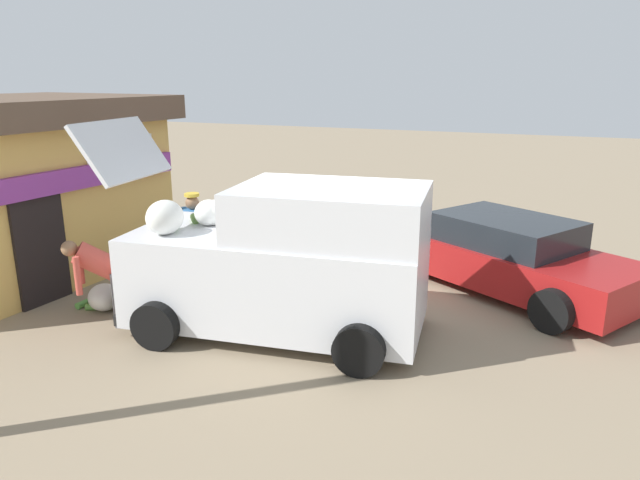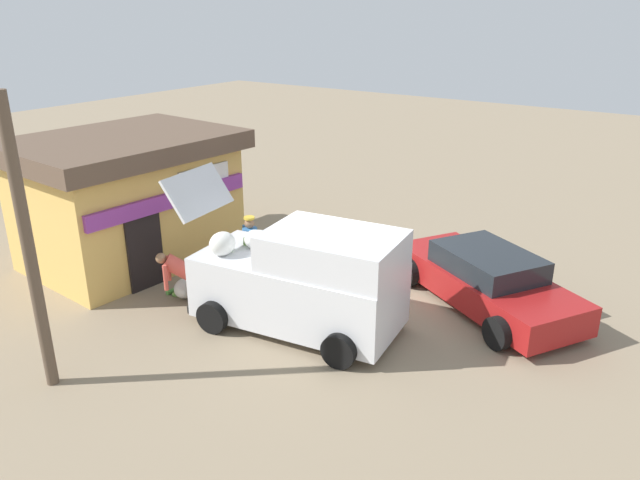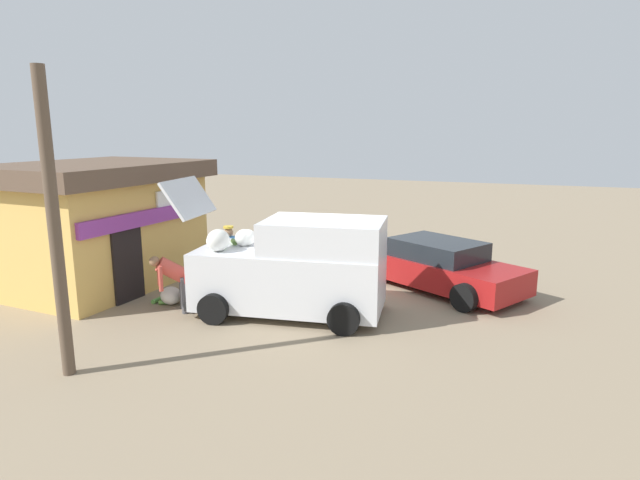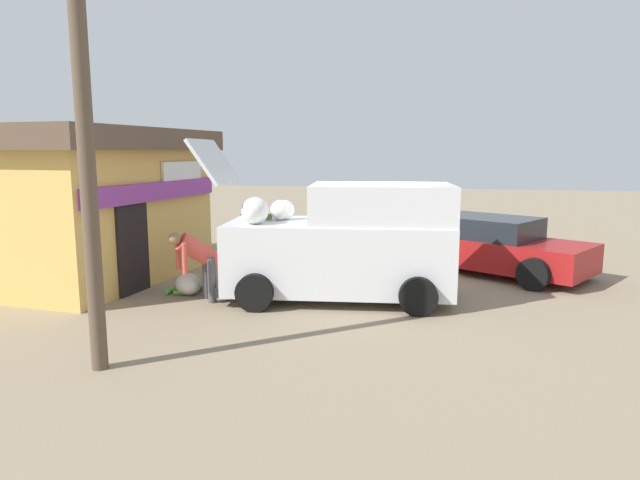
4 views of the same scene
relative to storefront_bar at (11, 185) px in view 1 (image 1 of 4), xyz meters
name	(u,v)px [view 1 (image 1 of 4)]	position (x,y,z in m)	size (l,w,h in m)	color
ground_plane	(335,300)	(0.93, -5.84, -1.62)	(60.00, 60.00, 0.00)	gray
storefront_bar	(11,185)	(0.00, 0.00, 0.00)	(5.35, 4.22, 3.14)	#E0B259
delivery_van	(287,261)	(-0.40, -5.65, -0.58)	(2.63, 4.77, 2.90)	silver
parked_sedan	(504,255)	(2.57, -8.24, -1.03)	(3.75, 4.73, 1.25)	maroon
vendor_standing	(194,235)	(0.49, -3.50, -0.67)	(0.43, 0.54, 1.66)	#726047
customer_bending	(99,271)	(-1.25, -3.08, -0.81)	(0.75, 0.76, 1.30)	#4C4C51
unloaded_banana_pile	(104,298)	(-0.81, -2.67, -1.43)	(0.83, 0.82, 0.40)	silver
paint_bucket	(210,248)	(2.22, -2.61, -1.46)	(0.31, 0.31, 0.32)	blue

